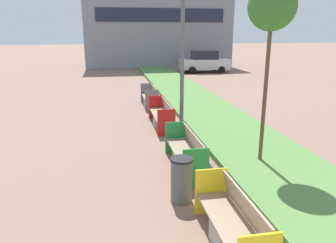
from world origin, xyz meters
The scene contains 9 objects.
planter_grass_strip centered at (3.20, 12.00, 0.09)m, with size 2.80×120.00×0.18m.
building_backdrop centered at (4.00, 32.71, 4.42)m, with size 14.06×5.20×8.84m.
bench_yellow_frame centered at (0.94, 3.66, 0.37)m, with size 0.65×2.15×0.94m.
bench_green_frame centered at (0.94, 6.98, 0.37)m, with size 0.65×2.31×0.94m.
bench_red_frame centered at (0.94, 10.91, 0.38)m, with size 0.65×2.47×0.94m.
bench_grey_frame centered at (0.94, 14.43, 0.37)m, with size 0.65×2.01×0.94m.
litter_bin centered at (0.44, 5.28, 0.49)m, with size 0.47×0.47×0.97m.
sapling_tree_near centered at (2.92, 6.78, 3.99)m, with size 1.15×1.15×4.62m.
parked_car_distant centered at (7.17, 26.63, 0.91)m, with size 4.31×2.04×1.86m.
Camera 1 is at (-0.94, -0.81, 3.49)m, focal length 35.00 mm.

